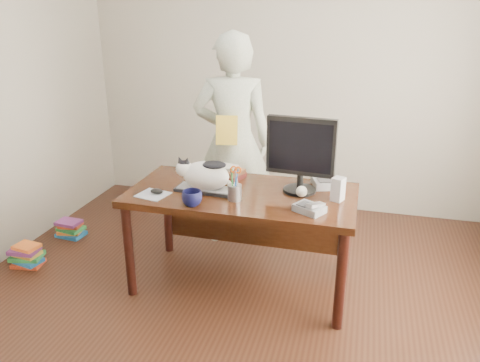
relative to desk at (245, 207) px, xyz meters
name	(u,v)px	position (x,y,z in m)	size (l,w,h in m)	color
room	(214,129)	(0.00, -0.68, 0.75)	(4.50, 4.50, 4.50)	black
desk	(245,207)	(0.00, 0.00, 0.00)	(1.60, 0.80, 0.75)	black
keyboard	(207,189)	(-0.25, -0.13, 0.16)	(0.45, 0.19, 0.03)	black
cat	(204,174)	(-0.26, -0.13, 0.27)	(0.43, 0.22, 0.25)	white
monitor	(301,151)	(0.39, 0.02, 0.45)	(0.48, 0.25, 0.54)	black
pen_cup	(235,190)	(-0.01, -0.23, 0.21)	(0.11, 0.11, 0.24)	gray
mousepad	(153,195)	(-0.58, -0.30, 0.15)	(0.23, 0.22, 0.00)	silver
mouse	(157,191)	(-0.56, -0.28, 0.17)	(0.10, 0.08, 0.04)	black
coffee_mug	(192,198)	(-0.25, -0.40, 0.20)	(0.13, 0.13, 0.10)	black
phone	(310,208)	(0.51, -0.30, 0.18)	(0.22, 0.20, 0.08)	slate
speaker	(338,189)	(0.66, -0.06, 0.23)	(0.10, 0.10, 0.16)	#B0B0B3
baseball	(302,191)	(0.42, -0.06, 0.19)	(0.08, 0.08, 0.08)	white
book_stack	(227,172)	(-0.19, 0.18, 0.19)	(0.29, 0.26, 0.09)	#461612
calculator	(324,183)	(0.55, 0.18, 0.18)	(0.21, 0.24, 0.06)	slate
person	(233,142)	(-0.27, 0.62, 0.31)	(0.66, 0.43, 1.82)	white
held_book	(227,130)	(-0.27, 0.45, 0.45)	(0.19, 0.13, 0.24)	gold
book_pile_a	(27,256)	(-1.75, -0.28, -0.51)	(0.27, 0.22, 0.18)	#C03A1B
book_pile_b	(70,229)	(-1.72, 0.27, -0.53)	(0.26, 0.20, 0.15)	#1B60A2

